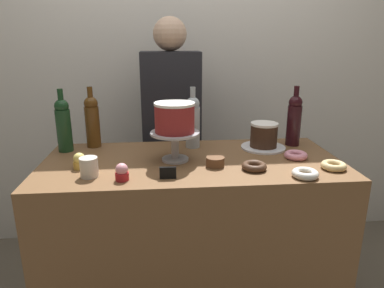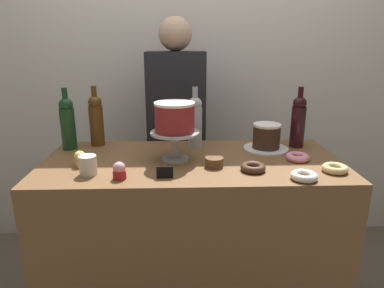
# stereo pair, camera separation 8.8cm
# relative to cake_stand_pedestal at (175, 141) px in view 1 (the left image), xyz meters

# --- Properties ---
(back_wall) EXTENTS (6.00, 0.05, 2.60)m
(back_wall) POSITION_rel_cake_stand_pedestal_xyz_m (0.08, 0.91, 0.30)
(back_wall) COLOR silver
(back_wall) RESTS_ON ground_plane
(display_counter) EXTENTS (1.44, 0.66, 0.91)m
(display_counter) POSITION_rel_cake_stand_pedestal_xyz_m (0.08, 0.00, -0.55)
(display_counter) COLOR brown
(display_counter) RESTS_ON ground_plane
(cake_stand_pedestal) EXTENTS (0.23, 0.23, 0.14)m
(cake_stand_pedestal) POSITION_rel_cake_stand_pedestal_xyz_m (0.00, 0.00, 0.00)
(cake_stand_pedestal) COLOR #B2B2B7
(cake_stand_pedestal) RESTS_ON display_counter
(white_layer_cake) EXTENTS (0.19, 0.19, 0.14)m
(white_layer_cake) POSITION_rel_cake_stand_pedestal_xyz_m (0.00, 0.00, 0.12)
(white_layer_cake) COLOR maroon
(white_layer_cake) RESTS_ON cake_stand_pedestal
(silver_serving_platter) EXTENTS (0.24, 0.24, 0.01)m
(silver_serving_platter) POSITION_rel_cake_stand_pedestal_xyz_m (0.48, 0.15, -0.09)
(silver_serving_platter) COLOR white
(silver_serving_platter) RESTS_ON display_counter
(chocolate_round_cake) EXTENTS (0.14, 0.14, 0.13)m
(chocolate_round_cake) POSITION_rel_cake_stand_pedestal_xyz_m (0.48, 0.15, -0.02)
(chocolate_round_cake) COLOR #3D2619
(chocolate_round_cake) RESTS_ON silver_serving_platter
(wine_bottle_amber) EXTENTS (0.08, 0.08, 0.33)m
(wine_bottle_amber) POSITION_rel_cake_stand_pedestal_xyz_m (-0.43, 0.27, 0.05)
(wine_bottle_amber) COLOR #5B3814
(wine_bottle_amber) RESTS_ON display_counter
(wine_bottle_green) EXTENTS (0.08, 0.08, 0.33)m
(wine_bottle_green) POSITION_rel_cake_stand_pedestal_xyz_m (-0.56, 0.20, 0.05)
(wine_bottle_green) COLOR #193D1E
(wine_bottle_green) RESTS_ON display_counter
(wine_bottle_clear) EXTENTS (0.08, 0.08, 0.33)m
(wine_bottle_clear) POSITION_rel_cake_stand_pedestal_xyz_m (0.10, 0.21, 0.05)
(wine_bottle_clear) COLOR #B2BCC1
(wine_bottle_clear) RESTS_ON display_counter
(wine_bottle_dark_red) EXTENTS (0.08, 0.08, 0.33)m
(wine_bottle_dark_red) POSITION_rel_cake_stand_pedestal_xyz_m (0.66, 0.20, 0.05)
(wine_bottle_dark_red) COLOR black
(wine_bottle_dark_red) RESTS_ON display_counter
(cupcake_lemon) EXTENTS (0.06, 0.06, 0.07)m
(cupcake_lemon) POSITION_rel_cake_stand_pedestal_xyz_m (-0.43, -0.07, -0.06)
(cupcake_lemon) COLOR gold
(cupcake_lemon) RESTS_ON display_counter
(cupcake_strawberry) EXTENTS (0.06, 0.06, 0.07)m
(cupcake_strawberry) POSITION_rel_cake_stand_pedestal_xyz_m (-0.23, -0.23, -0.06)
(cupcake_strawberry) COLOR red
(cupcake_strawberry) RESTS_ON display_counter
(donut_chocolate) EXTENTS (0.11, 0.11, 0.03)m
(donut_chocolate) POSITION_rel_cake_stand_pedestal_xyz_m (0.35, -0.16, -0.08)
(donut_chocolate) COLOR #472D1E
(donut_chocolate) RESTS_ON display_counter
(donut_sugar) EXTENTS (0.11, 0.11, 0.03)m
(donut_sugar) POSITION_rel_cake_stand_pedestal_xyz_m (0.54, -0.26, -0.08)
(donut_sugar) COLOR silver
(donut_sugar) RESTS_ON display_counter
(donut_glazed) EXTENTS (0.11, 0.11, 0.03)m
(donut_glazed) POSITION_rel_cake_stand_pedestal_xyz_m (0.71, -0.18, -0.08)
(donut_glazed) COLOR #E0C17F
(donut_glazed) RESTS_ON display_counter
(donut_pink) EXTENTS (0.11, 0.11, 0.03)m
(donut_pink) POSITION_rel_cake_stand_pedestal_xyz_m (0.59, -0.02, -0.08)
(donut_pink) COLOR pink
(donut_pink) RESTS_ON display_counter
(cookie_stack) EXTENTS (0.08, 0.08, 0.04)m
(cookie_stack) POSITION_rel_cake_stand_pedestal_xyz_m (0.18, -0.10, -0.07)
(cookie_stack) COLOR brown
(cookie_stack) RESTS_ON display_counter
(price_sign_chalkboard) EXTENTS (0.07, 0.01, 0.05)m
(price_sign_chalkboard) POSITION_rel_cake_stand_pedestal_xyz_m (-0.04, -0.23, -0.07)
(price_sign_chalkboard) COLOR black
(price_sign_chalkboard) RESTS_ON display_counter
(coffee_cup_ceramic) EXTENTS (0.08, 0.08, 0.08)m
(coffee_cup_ceramic) POSITION_rel_cake_stand_pedestal_xyz_m (-0.37, -0.17, -0.05)
(coffee_cup_ceramic) COLOR silver
(coffee_cup_ceramic) RESTS_ON display_counter
(barista_figure) EXTENTS (0.36, 0.22, 1.60)m
(barista_figure) POSITION_rel_cake_stand_pedestal_xyz_m (0.00, 0.56, -0.17)
(barista_figure) COLOR black
(barista_figure) RESTS_ON ground_plane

